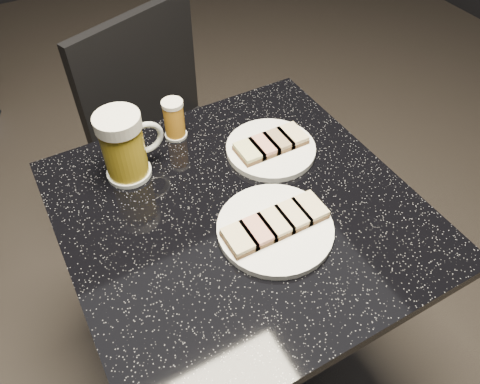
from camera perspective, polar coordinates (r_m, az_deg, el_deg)
name	(u,v)px	position (r m, az deg, el deg)	size (l,w,h in m)	color
floor	(240,360)	(1.61, 0.00, -19.80)	(6.00, 6.00, 0.00)	black
plate_large	(275,228)	(0.92, 4.30, -4.45)	(0.23, 0.23, 0.01)	white
plate_small	(271,149)	(1.08, 3.77, 5.28)	(0.21, 0.21, 0.01)	white
table	(240,273)	(1.16, 0.00, -9.90)	(0.70, 0.70, 0.75)	black
beer_mug	(125,146)	(1.01, -13.90, 5.49)	(0.14, 0.10, 0.16)	silver
beer_tumbler	(174,119)	(1.11, -8.04, 8.77)	(0.05, 0.05, 0.10)	silver
chair	(175,142)	(1.50, -7.92, 6.00)	(0.55, 0.55, 0.88)	black
canapes_on_plate_large	(276,223)	(0.91, 4.35, -3.81)	(0.21, 0.07, 0.02)	#4C3521
canapes_on_plate_small	(271,143)	(1.07, 3.81, 5.93)	(0.17, 0.07, 0.02)	#4C3521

